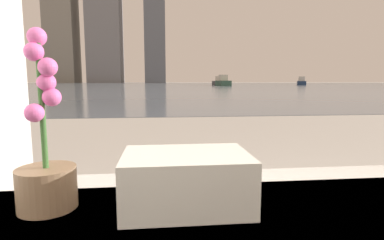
% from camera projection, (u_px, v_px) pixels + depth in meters
% --- Properties ---
extents(potted_orchid, '(0.12, 0.12, 0.39)m').
position_uv_depth(potted_orchid, '(46.00, 165.00, 0.65)').
color(potted_orchid, '#8C6B4C').
rests_on(potted_orchid, bathtub).
extents(towel_stack, '(0.28, 0.19, 0.12)m').
position_uv_depth(towel_stack, '(186.00, 180.00, 0.66)').
color(towel_stack, silver).
rests_on(towel_stack, bathtub).
extents(harbor_water, '(180.00, 110.00, 0.01)m').
position_uv_depth(harbor_water, '(161.00, 85.00, 61.10)').
color(harbor_water, slate).
rests_on(harbor_water, ground_plane).
extents(harbor_boat_0, '(1.79, 4.82, 1.79)m').
position_uv_depth(harbor_boat_0, '(223.00, 82.00, 49.06)').
color(harbor_boat_0, '#335647').
rests_on(harbor_boat_0, harbor_water).
extents(harbor_boat_2, '(2.81, 5.51, 1.97)m').
position_uv_depth(harbor_boat_2, '(1.00, 81.00, 56.85)').
color(harbor_boat_2, '#335647').
rests_on(harbor_boat_2, harbor_water).
extents(harbor_boat_3, '(3.46, 4.66, 1.67)m').
position_uv_depth(harbor_boat_3, '(220.00, 82.00, 55.42)').
color(harbor_boat_3, '#4C4C51').
rests_on(harbor_boat_3, harbor_water).
extents(harbor_boat_4, '(3.05, 4.53, 1.61)m').
position_uv_depth(harbor_boat_4, '(301.00, 82.00, 56.62)').
color(harbor_boat_4, navy).
rests_on(harbor_boat_4, harbor_water).
extents(skyline_tower_2, '(7.64, 11.77, 51.83)m').
position_uv_depth(skyline_tower_2, '(155.00, 14.00, 112.73)').
color(skyline_tower_2, slate).
rests_on(skyline_tower_2, ground_plane).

